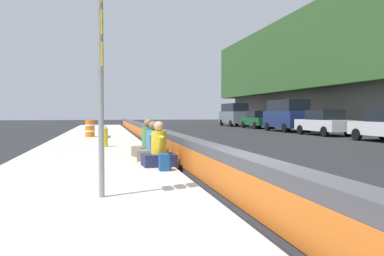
# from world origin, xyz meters

# --- Properties ---
(ground_plane) EXTENTS (160.00, 160.00, 0.00)m
(ground_plane) POSITION_xyz_m (0.00, 0.00, 0.00)
(ground_plane) COLOR #232326
(ground_plane) RESTS_ON ground
(sidewalk_strip) EXTENTS (80.00, 4.40, 0.14)m
(sidewalk_strip) POSITION_xyz_m (0.00, 2.65, 0.07)
(sidewalk_strip) COLOR #B5B2A8
(sidewalk_strip) RESTS_ON ground_plane
(jersey_barrier) EXTENTS (76.00, 0.45, 0.85)m
(jersey_barrier) POSITION_xyz_m (0.00, 0.00, 0.42)
(jersey_barrier) COLOR #47474C
(jersey_barrier) RESTS_ON ground_plane
(route_sign_post) EXTENTS (0.44, 0.09, 3.60)m
(route_sign_post) POSITION_xyz_m (0.70, 2.22, 2.23)
(route_sign_post) COLOR gray
(route_sign_post) RESTS_ON sidewalk_strip
(fire_hydrant) EXTENTS (0.26, 0.46, 0.88)m
(fire_hydrant) POSITION_xyz_m (10.44, 2.17, 0.59)
(fire_hydrant) COLOR gold
(fire_hydrant) RESTS_ON sidewalk_strip
(seated_person_foreground) EXTENTS (0.77, 0.88, 1.16)m
(seated_person_foreground) POSITION_xyz_m (4.24, 0.81, 0.50)
(seated_person_foreground) COLOR #23284C
(seated_person_foreground) RESTS_ON sidewalk_strip
(seated_person_middle) EXTENTS (0.89, 0.98, 1.13)m
(seated_person_middle) POSITION_xyz_m (5.44, 0.81, 0.50)
(seated_person_middle) COLOR #706651
(seated_person_middle) RESTS_ON sidewalk_strip
(seated_person_rear) EXTENTS (0.95, 1.03, 1.19)m
(seated_person_rear) POSITION_xyz_m (6.46, 0.84, 0.51)
(seated_person_rear) COLOR #706651
(seated_person_rear) RESTS_ON sidewalk_strip
(backpack) EXTENTS (0.32, 0.28, 0.40)m
(backpack) POSITION_xyz_m (3.39, 0.79, 0.33)
(backpack) COLOR navy
(backpack) RESTS_ON sidewalk_strip
(construction_barrel) EXTENTS (0.54, 0.54, 0.95)m
(construction_barrel) POSITION_xyz_m (17.27, 3.00, 0.62)
(construction_barrel) COLOR orange
(construction_barrel) RESTS_ON sidewalk_strip
(parked_car_fourth) EXTENTS (4.57, 2.08, 1.71)m
(parked_car_fourth) POSITION_xyz_m (17.83, -12.14, 0.86)
(parked_car_fourth) COLOR silver
(parked_car_fourth) RESTS_ON ground_plane
(parked_car_midline) EXTENTS (5.10, 2.11, 2.56)m
(parked_car_midline) POSITION_xyz_m (23.31, -12.16, 1.35)
(parked_car_midline) COLOR navy
(parked_car_midline) RESTS_ON ground_plane
(parked_car_far) EXTENTS (4.56, 2.08, 1.71)m
(parked_car_far) POSITION_xyz_m (29.85, -12.29, 0.86)
(parked_car_far) COLOR #145128
(parked_car_far) RESTS_ON ground_plane
(parked_car_farther) EXTENTS (5.15, 2.21, 2.56)m
(parked_car_farther) POSITION_xyz_m (36.36, -12.11, 1.35)
(parked_car_farther) COLOR slate
(parked_car_farther) RESTS_ON ground_plane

